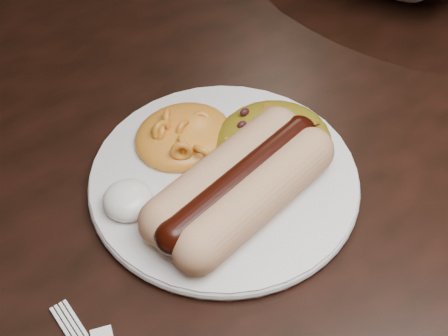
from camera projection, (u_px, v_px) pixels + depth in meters
table at (221, 160)px, 0.71m from camera, size 1.60×0.90×0.75m
plate at (224, 181)px, 0.57m from camera, size 0.25×0.25×0.01m
hotdog at (240, 184)px, 0.53m from camera, size 0.15×0.10×0.04m
mac_and_cheese at (183, 126)px, 0.58m from camera, size 0.11×0.10×0.03m
sour_cream at (127, 197)px, 0.53m from camera, size 0.04×0.04×0.02m
taco_salad at (274, 135)px, 0.57m from camera, size 0.10×0.10×0.04m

